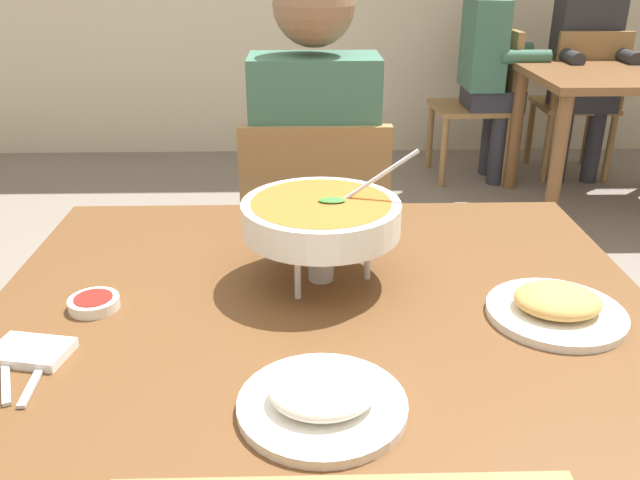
{
  "coord_description": "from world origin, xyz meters",
  "views": [
    {
      "loc": [
        -0.03,
        -1.08,
        1.34
      ],
      "look_at": [
        0.0,
        0.15,
        0.79
      ],
      "focal_mm": 37.24,
      "sensor_mm": 36.0,
      "label": 1
    }
  ],
  "objects": [
    {
      "name": "appetizer_plate",
      "position": [
        0.41,
        -0.08,
        0.76
      ],
      "size": [
        0.24,
        0.24,
        0.06
      ],
      "color": "white",
      "rests_on": "dining_table_main"
    },
    {
      "name": "chair_diner_main",
      "position": [
        -0.0,
        0.77,
        0.51
      ],
      "size": [
        0.44,
        0.44,
        0.9
      ],
      "color": "olive",
      "rests_on": "ground_plane"
    },
    {
      "name": "fork_utensil",
      "position": [
        -0.49,
        -0.23,
        0.75
      ],
      "size": [
        0.08,
        0.16,
        0.01
      ],
      "primitive_type": "cube",
      "rotation": [
        0.0,
        0.0,
        0.4
      ],
      "color": "silver",
      "rests_on": "dining_table_main"
    },
    {
      "name": "dining_table_main",
      "position": [
        0.0,
        0.0,
        0.64
      ],
      "size": [
        1.22,
        0.97,
        0.74
      ],
      "color": "brown",
      "rests_on": "ground_plane"
    },
    {
      "name": "chair_bg_middle",
      "position": [
        1.65,
        2.9,
        0.51
      ],
      "size": [
        0.46,
        0.46,
        0.9
      ],
      "color": "olive",
      "rests_on": "ground_plane"
    },
    {
      "name": "patron_bg_middle",
      "position": [
        1.64,
        2.88,
        0.75
      ],
      "size": [
        0.4,
        0.45,
        1.31
      ],
      "color": "#2D2D38",
      "rests_on": "ground_plane"
    },
    {
      "name": "curry_bowl",
      "position": [
        0.0,
        0.08,
        0.87
      ],
      "size": [
        0.33,
        0.3,
        0.26
      ],
      "color": "silver",
      "rests_on": "dining_table_main"
    },
    {
      "name": "sauce_dish",
      "position": [
        -0.41,
        -0.03,
        0.76
      ],
      "size": [
        0.09,
        0.09,
        0.02
      ],
      "color": "white",
      "rests_on": "dining_table_main"
    },
    {
      "name": "spoon_utensil",
      "position": [
        -0.44,
        -0.23,
        0.75
      ],
      "size": [
        0.02,
        0.17,
        0.01
      ],
      "primitive_type": "cube",
      "rotation": [
        0.0,
        0.0,
        0.06
      ],
      "color": "silver",
      "rests_on": "dining_table_main"
    },
    {
      "name": "dining_table_far",
      "position": [
        1.66,
        2.36,
        0.61
      ],
      "size": [
        1.0,
        0.8,
        0.74
      ],
      "color": "brown",
      "rests_on": "ground_plane"
    },
    {
      "name": "chair_bg_left",
      "position": [
        1.09,
        2.94,
        0.51
      ],
      "size": [
        0.46,
        0.46,
        0.9
      ],
      "color": "olive",
      "rests_on": "ground_plane"
    },
    {
      "name": "rice_plate",
      "position": [
        -0.01,
        -0.33,
        0.76
      ],
      "size": [
        0.24,
        0.24,
        0.06
      ],
      "color": "white",
      "rests_on": "dining_table_main"
    },
    {
      "name": "napkin_folded",
      "position": [
        -0.47,
        -0.18,
        0.75
      ],
      "size": [
        0.13,
        0.1,
        0.02
      ],
      "primitive_type": "cube",
      "rotation": [
        0.0,
        0.0,
        -0.2
      ],
      "color": "white",
      "rests_on": "dining_table_main"
    },
    {
      "name": "patron_bg_left",
      "position": [
        1.06,
        2.88,
        0.75
      ],
      "size": [
        0.45,
        0.4,
        1.31
      ],
      "color": "#2D2D38",
      "rests_on": "ground_plane"
    },
    {
      "name": "diner_main",
      "position": [
        0.0,
        0.81,
        0.75
      ],
      "size": [
        0.4,
        0.45,
        1.31
      ],
      "color": "#2D2D38",
      "rests_on": "ground_plane"
    }
  ]
}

